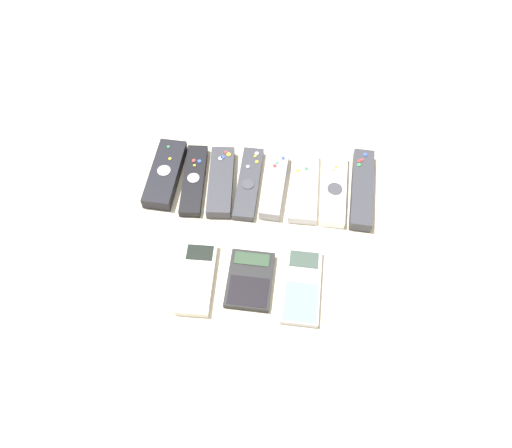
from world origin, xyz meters
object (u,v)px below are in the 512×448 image
at_px(remote_3, 249,183).
at_px(calculator_0, 197,278).
at_px(remote_5, 304,186).
at_px(remote_7, 362,189).
at_px(calculator_2, 302,286).
at_px(remote_6, 334,189).
at_px(remote_1, 194,180).
at_px(remote_4, 274,185).
at_px(remote_2, 221,182).
at_px(calculator_1, 249,280).
at_px(remote_0, 165,174).

distance_m(remote_3, calculator_0, 0.24).
xyz_separation_m(remote_5, remote_7, (0.12, 0.00, 0.00)).
height_order(remote_3, calculator_2, remote_3).
bearing_deg(calculator_2, remote_6, 77.31).
bearing_deg(remote_7, remote_5, -175.80).
bearing_deg(remote_5, remote_3, -179.23).
bearing_deg(remote_6, remote_1, -177.29).
bearing_deg(remote_7, remote_3, -175.90).
xyz_separation_m(remote_3, remote_4, (0.05, -0.00, 0.00)).
xyz_separation_m(remote_4, remote_7, (0.18, 0.01, 0.00)).
bearing_deg(remote_2, calculator_1, -73.52).
bearing_deg(calculator_0, remote_3, 71.21).
xyz_separation_m(remote_1, remote_6, (0.29, 0.00, 0.00)).
distance_m(remote_1, remote_2, 0.06).
xyz_separation_m(remote_6, calculator_0, (-0.25, -0.23, -0.00)).
distance_m(remote_1, remote_7, 0.35).
bearing_deg(remote_1, remote_5, -1.79).
bearing_deg(remote_0, remote_3, 1.66).
xyz_separation_m(remote_2, calculator_1, (0.08, -0.22, -0.00)).
distance_m(remote_0, calculator_0, 0.25).
bearing_deg(remote_6, calculator_1, -123.04).
bearing_deg(calculator_1, remote_4, 83.51).
relative_size(remote_2, remote_3, 0.96).
relative_size(remote_4, calculator_2, 1.08).
height_order(remote_2, remote_6, remote_2).
bearing_deg(remote_6, remote_3, -177.86).
height_order(remote_5, remote_6, same).
bearing_deg(calculator_1, remote_0, 133.12).
relative_size(remote_0, calculator_0, 1.16).
distance_m(remote_1, remote_4, 0.17).
bearing_deg(remote_4, remote_3, -178.60).
bearing_deg(remote_0, remote_1, -3.45).
height_order(remote_0, calculator_0, remote_0).
xyz_separation_m(remote_1, remote_2, (0.06, -0.00, 0.00)).
bearing_deg(remote_4, remote_0, -177.86).
xyz_separation_m(remote_3, remote_7, (0.24, 0.00, 0.00)).
bearing_deg(remote_2, calculator_0, -97.94).
bearing_deg(remote_0, remote_7, 2.92).
distance_m(remote_7, calculator_2, 0.26).
xyz_separation_m(remote_3, remote_5, (0.12, 0.00, 0.00)).
bearing_deg(remote_1, calculator_2, -46.12).
distance_m(remote_2, remote_4, 0.11).
xyz_separation_m(remote_0, remote_7, (0.41, 0.00, -0.00)).
bearing_deg(calculator_1, remote_2, 111.91).
bearing_deg(remote_2, remote_0, 172.30).
height_order(remote_3, remote_6, remote_6).
xyz_separation_m(remote_5, calculator_1, (-0.09, -0.22, -0.00)).
bearing_deg(remote_6, remote_7, 5.91).
xyz_separation_m(remote_0, calculator_2, (0.30, -0.23, -0.01)).
xyz_separation_m(remote_7, calculator_2, (-0.11, -0.23, -0.01)).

